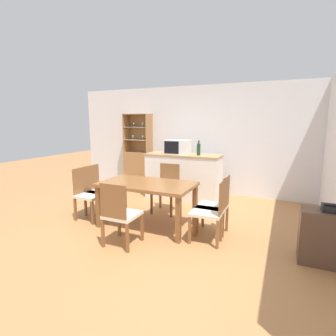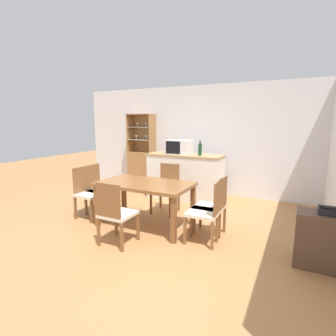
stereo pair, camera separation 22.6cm
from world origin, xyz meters
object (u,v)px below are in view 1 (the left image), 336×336
side_cabinet (321,237)px  dining_chair_side_left_far (99,190)px  display_cabinet (139,164)px  wine_bottle (199,149)px  dining_chair_head_near (120,214)px  telephone (331,208)px  dining_chair_side_left_near (89,194)px  dining_table (147,188)px  dining_chair_head_far (167,189)px  dining_chair_side_right_near (211,211)px  microwave (177,147)px  dining_chair_side_right_far (215,206)px

side_cabinet → dining_chair_side_left_far: bearing=175.5°
display_cabinet → wine_bottle: 2.01m
dining_chair_head_near → telephone: (2.54, 0.61, 0.25)m
display_cabinet → dining_chair_side_left_near: display_cabinet is taller
dining_table → dining_chair_head_far: bearing=90.1°
display_cabinet → dining_chair_side_left_near: 2.44m
dining_table → display_cabinet: bearing=123.5°
wine_bottle → dining_chair_side_right_near: bearing=-67.0°
side_cabinet → telephone: size_ratio=3.37×
display_cabinet → dining_chair_head_far: size_ratio=2.09×
dining_chair_head_far → wine_bottle: bearing=-111.4°
dining_chair_side_right_near → dining_chair_side_left_far: size_ratio=1.00×
dining_table → telephone: (2.54, -0.16, 0.06)m
display_cabinet → telephone: size_ratio=9.61×
microwave → wine_bottle: size_ratio=1.67×
dining_chair_head_near → microwave: (-0.17, 2.48, 0.70)m
dining_chair_side_left_near → dining_chair_side_right_far: (2.19, 0.25, 0.00)m
dining_chair_side_left_near → dining_chair_side_right_near: 2.19m
dining_chair_side_right_far → dining_chair_head_far: bearing=60.5°
dining_chair_head_near → dining_chair_side_left_far: bearing=140.3°
display_cabinet → dining_chair_side_left_far: size_ratio=2.09×
telephone → dining_chair_side_left_far: bearing=175.5°
dining_chair_head_near → dining_chair_side_left_far: (-1.10, 0.90, 0.00)m
dining_chair_side_left_far → microwave: (0.93, 1.58, 0.70)m
dining_chair_side_left_far → dining_chair_side_right_far: bearing=92.0°
microwave → dining_chair_side_right_far: bearing=-51.4°
dining_chair_head_near → telephone: size_ratio=4.60×
display_cabinet → side_cabinet: (3.98, -2.43, -0.26)m
dining_chair_side_left_near → dining_chair_head_far: (1.10, 0.89, 0.00)m
dining_chair_side_right_near → dining_chair_side_left_near: bearing=88.0°
dining_chair_side_right_far → wine_bottle: 1.86m
dining_chair_head_far → wine_bottle: 1.19m
microwave → telephone: bearing=-34.6°
dining_chair_side_right_far → dining_chair_side_left_near: bearing=97.3°
display_cabinet → dining_chair_side_right_far: bearing=-39.6°
dining_chair_side_right_far → side_cabinet: dining_chair_side_right_far is taller
dining_chair_side_left_near → dining_chair_side_left_far: same height
dining_table → dining_chair_head_far: dining_chair_head_far is taller
dining_chair_side_left_near → dining_chair_side_right_near: bearing=92.7°
dining_table → side_cabinet: dining_table is taller
microwave → dining_chair_side_left_far: bearing=-120.4°
side_cabinet → dining_chair_side_left_near: bearing=179.6°
wine_bottle → side_cabinet: bearing=-40.5°
dining_chair_head_far → dining_chair_head_near: same height
dining_chair_side_right_near → telephone: dining_chair_side_right_near is taller
dining_table → dining_chair_head_near: (0.00, -0.77, -0.19)m
dining_chair_head_near → dining_chair_side_left_far: same height
dining_chair_head_far → dining_chair_side_right_near: (1.10, -0.89, 0.00)m
side_cabinet → microwave: bearing=144.8°
dining_chair_side_left_near → wine_bottle: (1.43, 1.81, 0.68)m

